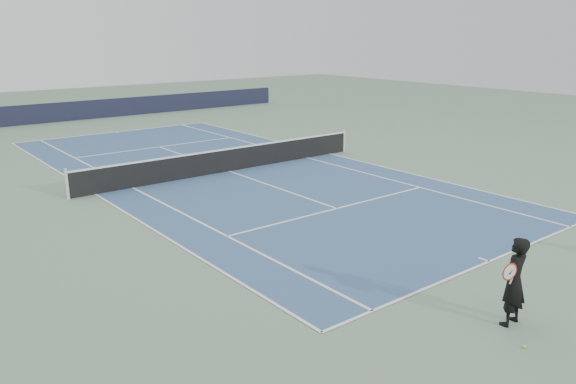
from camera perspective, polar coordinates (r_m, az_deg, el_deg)
ground at (r=22.90m, az=-6.00°, el=2.09°), size 80.00×80.00×0.00m
court_surface at (r=22.90m, az=-6.00°, el=2.11°), size 10.97×23.77×0.01m
tennis_net at (r=22.78m, az=-6.04°, el=3.32°), size 12.90×0.10×1.07m
windscreen_far at (r=38.90m, az=-20.40°, el=7.77°), size 30.00×0.25×1.20m
tennis_player at (r=11.56m, az=21.96°, el=-8.43°), size 0.80×0.52×1.77m
tennis_ball at (r=11.20m, az=22.87°, el=-14.25°), size 0.06×0.06×0.06m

